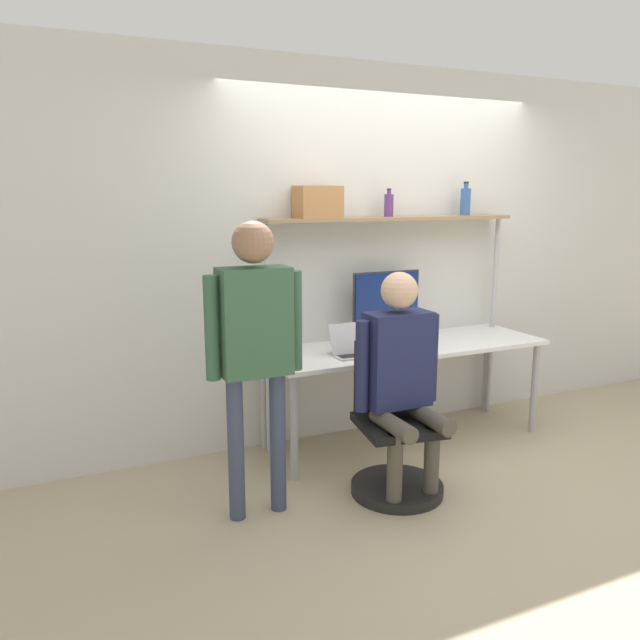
# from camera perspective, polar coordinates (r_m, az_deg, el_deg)

# --- Properties ---
(ground_plane) EXTENTS (12.00, 12.00, 0.00)m
(ground_plane) POSITION_cam_1_polar(r_m,az_deg,el_deg) (4.47, 10.06, -12.26)
(ground_plane) COLOR tan
(wall_back) EXTENTS (8.00, 0.06, 2.70)m
(wall_back) POSITION_cam_1_polar(r_m,az_deg,el_deg) (4.73, 5.60, 6.12)
(wall_back) COLOR silver
(wall_back) RESTS_ON ground_plane
(desk) EXTENTS (2.08, 0.68, 0.72)m
(desk) POSITION_cam_1_polar(r_m,az_deg,el_deg) (4.54, 7.78, -3.04)
(desk) COLOR white
(desk) RESTS_ON ground_plane
(shelf_unit) EXTENTS (1.98, 0.22, 1.62)m
(shelf_unit) POSITION_cam_1_polar(r_m,az_deg,el_deg) (4.60, 6.57, 6.46)
(shelf_unit) COLOR #997A56
(shelf_unit) RESTS_ON ground_plane
(monitor) EXTENTS (0.54, 0.21, 0.51)m
(monitor) POSITION_cam_1_polar(r_m,az_deg,el_deg) (4.57, 6.09, 1.63)
(monitor) COLOR #333338
(monitor) RESTS_ON desk
(laptop) EXTENTS (0.32, 0.22, 0.21)m
(laptop) POSITION_cam_1_polar(r_m,az_deg,el_deg) (4.20, 3.10, -2.40)
(laptop) COLOR #BCBCC1
(laptop) RESTS_ON desk
(cell_phone) EXTENTS (0.07, 0.15, 0.01)m
(cell_phone) POSITION_cam_1_polar(r_m,az_deg,el_deg) (4.33, 6.69, -2.75)
(cell_phone) COLOR black
(cell_phone) RESTS_ON desk
(office_chair) EXTENTS (0.56, 0.56, 0.91)m
(office_chair) POSITION_cam_1_polar(r_m,az_deg,el_deg) (3.89, 6.90, -11.47)
(office_chair) COLOR black
(office_chair) RESTS_ON ground_plane
(person_seated) EXTENTS (0.55, 0.47, 1.35)m
(person_seated) POSITION_cam_1_polar(r_m,az_deg,el_deg) (3.67, 7.39, -4.31)
(person_seated) COLOR #4C473D
(person_seated) RESTS_ON ground_plane
(person_standing) EXTENTS (0.55, 0.22, 1.65)m
(person_standing) POSITION_cam_1_polar(r_m,az_deg,el_deg) (3.36, -5.98, -1.21)
(person_standing) COLOR #38425B
(person_standing) RESTS_ON ground_plane
(bottle_blue) EXTENTS (0.08, 0.08, 0.25)m
(bottle_blue) POSITION_cam_1_polar(r_m,az_deg,el_deg) (4.95, 13.15, 10.54)
(bottle_blue) COLOR #335999
(bottle_blue) RESTS_ON shelf_unit
(bottle_purple) EXTENTS (0.07, 0.07, 0.20)m
(bottle_purple) POSITION_cam_1_polar(r_m,az_deg,el_deg) (4.57, 6.31, 10.43)
(bottle_purple) COLOR #593372
(bottle_purple) RESTS_ON shelf_unit
(storage_box) EXTENTS (0.30, 0.20, 0.22)m
(storage_box) POSITION_cam_1_polar(r_m,az_deg,el_deg) (4.30, -0.21, 10.74)
(storage_box) COLOR #B27A47
(storage_box) RESTS_ON shelf_unit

